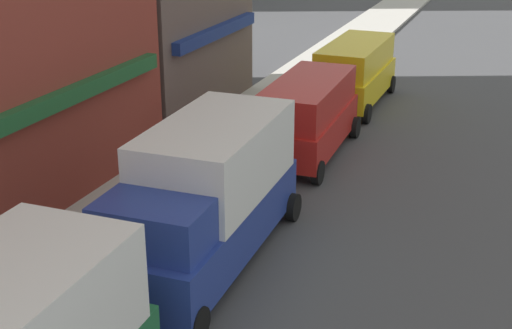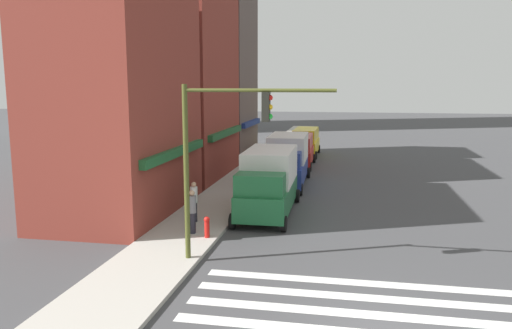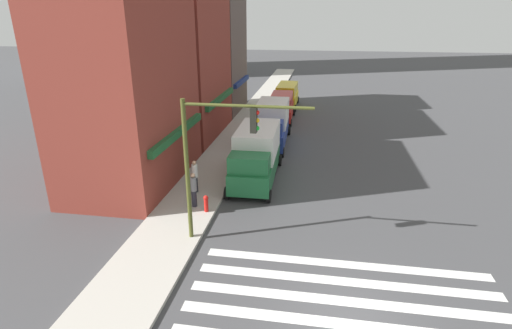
# 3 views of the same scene
# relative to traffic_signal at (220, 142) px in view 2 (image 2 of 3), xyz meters

# --- Properties ---
(sidewalk_left) EXTENTS (120.00, 3.00, 0.15)m
(sidewalk_left) POSITION_rel_traffic_signal_xyz_m (-4.07, 2.28, -4.13)
(sidewalk_left) COLOR #B2ADA3
(sidewalk_left) RESTS_ON ground_plane
(storefront_row) EXTENTS (26.02, 5.30, 15.01)m
(storefront_row) POSITION_rel_traffic_signal_xyz_m (15.24, 6.28, 2.52)
(storefront_row) COLOR maroon
(storefront_row) RESTS_ON ground_plane
(traffic_signal) EXTENTS (0.32, 5.05, 6.11)m
(traffic_signal) POSITION_rel_traffic_signal_xyz_m (0.00, 0.00, 0.00)
(traffic_signal) COLOR #474C1E
(traffic_signal) RESTS_ON ground_plane
(box_truck_green) EXTENTS (6.24, 2.42, 3.04)m
(box_truck_green) POSITION_rel_traffic_signal_xyz_m (6.92, -0.52, -2.62)
(box_truck_green) COLOR #1E6638
(box_truck_green) RESTS_ON ground_plane
(box_truck_blue) EXTENTS (6.26, 2.42, 3.04)m
(box_truck_blue) POSITION_rel_traffic_signal_xyz_m (13.94, -0.52, -2.62)
(box_truck_blue) COLOR navy
(box_truck_blue) RESTS_ON ground_plane
(van_red) EXTENTS (5.05, 2.22, 2.34)m
(van_red) POSITION_rel_traffic_signal_xyz_m (21.04, -0.52, -2.92)
(van_red) COLOR #B21E19
(van_red) RESTS_ON ground_plane
(van_yellow) EXTENTS (5.03, 2.22, 2.34)m
(van_yellow) POSITION_rel_traffic_signal_xyz_m (26.85, -0.52, -2.92)
(van_yellow) COLOR yellow
(van_yellow) RESTS_ON ground_plane
(pedestrian_white_shirt) EXTENTS (0.32, 0.32, 1.77)m
(pedestrian_white_shirt) POSITION_rel_traffic_signal_xyz_m (4.46, 2.38, -3.14)
(pedestrian_white_shirt) COLOR #23232D
(pedestrian_white_shirt) RESTS_ON sidewalk_left
(pedestrian_grey_coat) EXTENTS (0.32, 0.32, 1.77)m
(pedestrian_grey_coat) POSITION_rel_traffic_signal_xyz_m (2.78, 1.92, -3.14)
(pedestrian_grey_coat) COLOR #23232D
(pedestrian_grey_coat) RESTS_ON sidewalk_left
(fire_hydrant) EXTENTS (0.24, 0.24, 0.84)m
(fire_hydrant) POSITION_rel_traffic_signal_xyz_m (2.34, 1.18, -3.60)
(fire_hydrant) COLOR red
(fire_hydrant) RESTS_ON sidewalk_left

